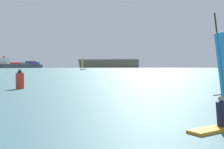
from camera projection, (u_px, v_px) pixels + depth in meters
name	position (u px, v px, depth m)	size (l,w,h in m)	color
windsurfer	(224.00, 101.00, 10.71)	(3.13, 2.09, 4.63)	orange
cargo_ship	(21.00, 65.00, 765.68)	(86.06, 186.40, 31.79)	#3F444C
distant_headland	(9.00, 64.00, 1160.00)	(1141.31, 215.14, 31.47)	#756B56
channel_buoy	(20.00, 80.00, 30.53)	(0.93, 0.93, 2.32)	red
small_sailboat	(83.00, 69.00, 240.35)	(4.85, 8.96, 12.05)	white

